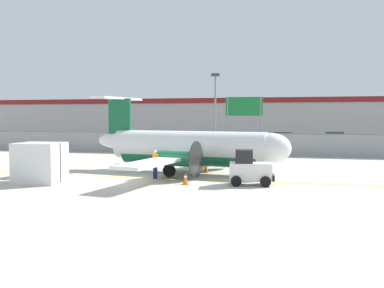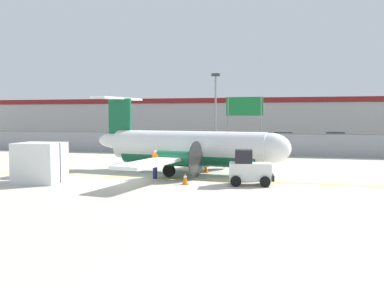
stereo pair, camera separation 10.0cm
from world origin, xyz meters
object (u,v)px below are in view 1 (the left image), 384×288
commuter_airplane (192,148)px  parked_car_2 (228,139)px  ground_crew_worker (155,162)px  traffic_cone_near_right (185,179)px  cargo_container (40,163)px  highway_sign (244,111)px  traffic_cone_near_left (206,168)px  traffic_cone_far_left (236,170)px  baggage_tug (250,169)px  parked_car_1 (164,139)px  parked_car_0 (113,139)px  parked_car_3 (283,139)px  apron_light_pole (215,108)px  parked_car_4 (335,138)px

commuter_airplane → parked_car_2: size_ratio=3.69×
ground_crew_worker → traffic_cone_near_right: (2.26, -1.62, -0.64)m
cargo_container → highway_sign: bearing=64.1°
traffic_cone_near_left → traffic_cone_far_left: size_ratio=1.00×
baggage_tug → parked_car_1: bearing=109.0°
commuter_airplane → cargo_container: size_ratio=6.39×
parked_car_0 → parked_car_2: 14.19m
baggage_tug → parked_car_0: 32.48m
cargo_container → parked_car_2: size_ratio=0.58×
cargo_container → baggage_tug: bearing=6.4°
traffic_cone_near_right → parked_car_0: bearing=121.4°
parked_car_2 → parked_car_3: 6.76m
highway_sign → parked_car_0: bearing=157.5°
traffic_cone_near_left → apron_light_pole: apron_light_pole is taller
traffic_cone_far_left → parked_car_2: size_ratio=0.15×
parked_car_3 → traffic_cone_far_left: bearing=-98.0°
parked_car_0 → ground_crew_worker: bearing=-58.4°
highway_sign → commuter_airplane: bearing=-95.8°
parked_car_1 → parked_car_3: 14.65m
parked_car_0 → apron_light_pole: apron_light_pole is taller
commuter_airplane → cargo_container: bearing=-131.8°
parked_car_1 → parked_car_3: size_ratio=1.01×
parked_car_4 → apron_light_pole: apron_light_pole is taller
highway_sign → baggage_tug: bearing=-82.1°
parked_car_4 → parked_car_1: bearing=-158.4°
traffic_cone_far_left → parked_car_1: parked_car_1 is taller
traffic_cone_near_right → parked_car_1: parked_car_1 is taller
traffic_cone_near_left → commuter_airplane: bearing=-150.8°
cargo_container → commuter_airplane: bearing=36.0°
traffic_cone_near_left → baggage_tug: bearing=-53.2°
baggage_tug → apron_light_pole: apron_light_pole is taller
commuter_airplane → traffic_cone_near_right: bearing=-71.3°
parked_car_1 → cargo_container: bearing=-80.5°
traffic_cone_near_left → parked_car_0: (-16.28, 21.53, 0.58)m
parked_car_0 → parked_car_2: same height
cargo_container → apron_light_pole: 17.04m
commuter_airplane → parked_car_4: size_ratio=3.73×
ground_crew_worker → highway_sign: size_ratio=0.31×
traffic_cone_near_left → parked_car_3: 27.03m
commuter_airplane → parked_car_0: (-15.43, 22.01, -0.71)m
commuter_airplane → parked_car_3: size_ratio=3.73×
traffic_cone_near_right → parked_car_2: size_ratio=0.15×
cargo_container → traffic_cone_near_right: (7.91, 1.29, -0.79)m
traffic_cone_near_right → highway_sign: bearing=87.9°
cargo_container → traffic_cone_near_left: cargo_container is taller
parked_car_1 → highway_sign: 13.52m
baggage_tug → parked_car_0: (-19.57, 25.92, 0.04)m
parked_car_4 → apron_light_pole: size_ratio=0.59×
parked_car_4 → highway_sign: bearing=-120.2°
traffic_cone_near_left → parked_car_2: 25.05m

